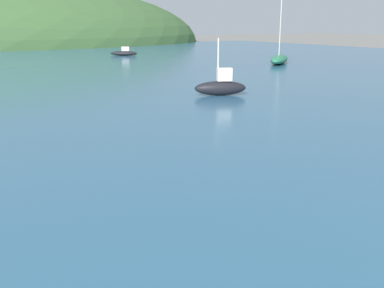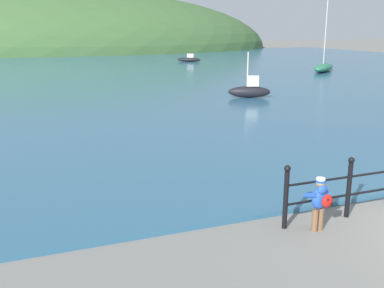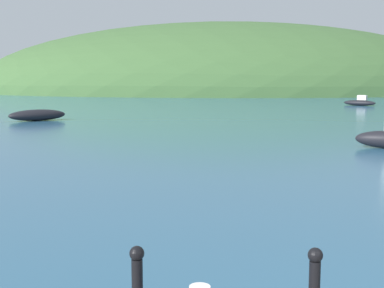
% 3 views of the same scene
% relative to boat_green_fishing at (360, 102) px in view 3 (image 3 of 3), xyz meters
% --- Properties ---
extents(water, '(80.00, 60.00, 0.10)m').
position_rel_boat_green_fishing_xyz_m(water, '(-9.14, -6.36, -0.31)').
color(water, '#2D5B7A').
rests_on(water, ground).
extents(far_hillside, '(67.12, 36.92, 18.20)m').
position_rel_boat_green_fishing_xyz_m(far_hillside, '(-9.14, 30.30, -0.36)').
color(far_hillside, '#3D6033').
rests_on(far_hillside, ground).
extents(boat_green_fishing, '(2.38, 1.88, 0.80)m').
position_rel_boat_green_fishing_xyz_m(boat_green_fishing, '(0.00, 0.00, 0.00)').
color(boat_green_fishing, black).
rests_on(boat_green_fishing, water).
extents(boat_red_dinghy, '(2.94, 2.33, 0.58)m').
position_rel_boat_green_fishing_xyz_m(boat_red_dinghy, '(-20.38, -13.54, 0.03)').
color(boat_red_dinghy, black).
rests_on(boat_red_dinghy, water).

